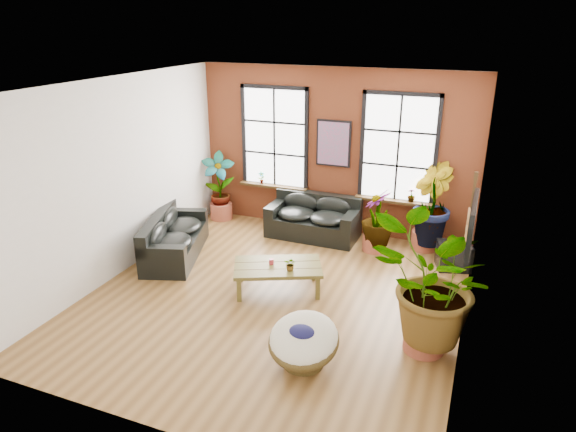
% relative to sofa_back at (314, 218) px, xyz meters
% --- Properties ---
extents(room, '(6.04, 6.54, 3.54)m').
position_rel_sofa_back_xyz_m(room, '(0.25, -2.58, 1.35)').
color(room, brown).
rests_on(room, ground).
extents(sofa_back, '(1.92, 0.95, 0.88)m').
position_rel_sofa_back_xyz_m(sofa_back, '(0.00, 0.00, 0.00)').
color(sofa_back, black).
rests_on(sofa_back, ground).
extents(sofa_left, '(1.50, 2.26, 0.83)m').
position_rel_sofa_back_xyz_m(sofa_left, '(-2.25, -1.97, -0.02)').
color(sofa_left, black).
rests_on(sofa_left, ground).
extents(coffee_table, '(1.69, 1.38, 0.57)m').
position_rel_sofa_back_xyz_m(coffee_table, '(0.20, -2.49, 0.02)').
color(coffee_table, brown).
rests_on(coffee_table, ground).
extents(papasan_chair, '(0.98, 1.00, 0.72)m').
position_rel_sofa_back_xyz_m(papasan_chair, '(1.31, -4.25, -0.03)').
color(papasan_chair, '#51401D').
rests_on(papasan_chair, ground).
extents(poster, '(0.74, 0.06, 0.98)m').
position_rel_sofa_back_xyz_m(poster, '(0.25, 0.45, 1.55)').
color(poster, black).
rests_on(poster, room).
extents(tv_wall_unit, '(0.13, 1.86, 1.20)m').
position_rel_sofa_back_xyz_m(tv_wall_unit, '(3.18, -2.13, 1.14)').
color(tv_wall_unit, black).
rests_on(tv_wall_unit, room).
extents(media_box, '(0.71, 0.64, 0.49)m').
position_rel_sofa_back_xyz_m(media_box, '(2.94, -0.50, -0.15)').
color(media_box, black).
rests_on(media_box, ground).
extents(pot_back_left, '(0.60, 0.60, 0.37)m').
position_rel_sofa_back_xyz_m(pot_back_left, '(-2.34, 0.16, -0.21)').
color(pot_back_left, '#A14B34').
rests_on(pot_back_left, ground).
extents(pot_back_right, '(0.65, 0.65, 0.38)m').
position_rel_sofa_back_xyz_m(pot_back_right, '(2.31, 0.18, -0.21)').
color(pot_back_right, '#A14B34').
rests_on(pot_back_right, ground).
extents(pot_right_wall, '(0.66, 0.66, 0.42)m').
position_rel_sofa_back_xyz_m(pot_right_wall, '(2.78, -3.31, -0.19)').
color(pot_right_wall, '#A14B34').
rests_on(pot_right_wall, ground).
extents(pot_mid, '(0.58, 0.58, 0.36)m').
position_rel_sofa_back_xyz_m(pot_mid, '(1.39, -0.26, -0.22)').
color(pot_mid, '#A14B34').
rests_on(pot_mid, ground).
extents(floor_plant_back_left, '(0.89, 0.76, 1.43)m').
position_rel_sofa_back_xyz_m(floor_plant_back_left, '(-2.37, 0.15, 0.47)').
color(floor_plant_back_left, '#175918').
rests_on(floor_plant_back_left, ground).
extents(floor_plant_back_right, '(1.10, 1.16, 1.66)m').
position_rel_sofa_back_xyz_m(floor_plant_back_right, '(2.35, 0.19, 0.58)').
color(floor_plant_back_right, '#175918').
rests_on(floor_plant_back_right, ground).
extents(floor_plant_right_wall, '(2.10, 2.05, 1.78)m').
position_rel_sofa_back_xyz_m(floor_plant_right_wall, '(2.81, -3.35, 0.65)').
color(floor_plant_right_wall, '#175918').
rests_on(floor_plant_right_wall, ground).
extents(floor_plant_mid, '(0.72, 0.72, 1.14)m').
position_rel_sofa_back_xyz_m(floor_plant_mid, '(1.42, -0.27, 0.31)').
color(floor_plant_mid, '#175918').
rests_on(floor_plant_mid, ground).
extents(table_plant, '(0.21, 0.19, 0.23)m').
position_rel_sofa_back_xyz_m(table_plant, '(0.47, -2.59, 0.19)').
color(table_plant, '#175918').
rests_on(table_plant, coffee_table).
extents(sill_plant_left, '(0.17, 0.17, 0.27)m').
position_rel_sofa_back_xyz_m(sill_plant_left, '(-1.40, 0.40, 0.64)').
color(sill_plant_left, '#175918').
rests_on(sill_plant_left, room).
extents(sill_plant_right, '(0.19, 0.19, 0.27)m').
position_rel_sofa_back_xyz_m(sill_plant_right, '(1.95, 0.40, 0.64)').
color(sill_plant_right, '#175918').
rests_on(sill_plant_right, room).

